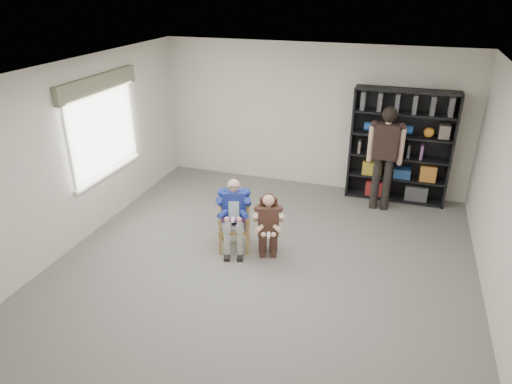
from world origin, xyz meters
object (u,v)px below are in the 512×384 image
(armchair, at_px, (234,222))
(standing_man, at_px, (384,160))
(seated_man, at_px, (234,215))
(kneeling_woman, at_px, (268,227))
(bookshelf, at_px, (400,147))

(armchair, distance_m, standing_man, 2.96)
(seated_man, xyz_separation_m, kneeling_woman, (0.58, -0.12, -0.05))
(armchair, height_order, kneeling_woman, kneeling_woman)
(armchair, xyz_separation_m, standing_man, (2.04, 2.09, 0.50))
(kneeling_woman, bearing_deg, bookshelf, 40.86)
(seated_man, bearing_deg, armchair, 0.00)
(armchair, xyz_separation_m, kneeling_woman, (0.58, -0.12, 0.08))
(seated_man, distance_m, bookshelf, 3.49)
(armchair, relative_size, bookshelf, 0.42)
(seated_man, xyz_separation_m, standing_man, (2.04, 2.09, 0.36))
(kneeling_woman, distance_m, standing_man, 2.68)
(armchair, relative_size, seated_man, 0.77)
(seated_man, bearing_deg, standing_man, 28.63)
(seated_man, relative_size, standing_man, 0.61)
(kneeling_woman, bearing_deg, armchair, 151.11)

